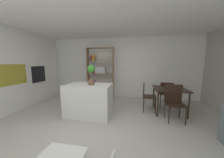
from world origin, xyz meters
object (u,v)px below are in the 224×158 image
(kitchen_island, at_px, (89,100))
(dining_chair_island_side, at_px, (147,94))
(potted_plant_on_island, at_px, (91,73))
(open_bookshelf, at_px, (99,73))
(dining_chair_near, at_px, (174,99))
(dining_chair_far, at_px, (166,92))
(built_in_oven, at_px, (39,74))
(dining_table, at_px, (170,91))

(kitchen_island, bearing_deg, dining_chair_island_side, 21.50)
(potted_plant_on_island, height_order, open_bookshelf, open_bookshelf)
(dining_chair_island_side, distance_m, dining_chair_near, 0.81)
(kitchen_island, xyz_separation_m, dining_chair_far, (2.34, 1.12, 0.07))
(built_in_oven, relative_size, potted_plant_on_island, 1.10)
(kitchen_island, bearing_deg, dining_chair_far, 25.58)
(dining_chair_island_side, bearing_deg, open_bookshelf, 65.58)
(dining_chair_far, relative_size, dining_chair_island_side, 0.98)
(kitchen_island, xyz_separation_m, dining_chair_near, (2.34, 0.19, 0.10))
(potted_plant_on_island, distance_m, open_bookshelf, 1.85)
(potted_plant_on_island, distance_m, dining_table, 2.41)
(potted_plant_on_island, height_order, dining_chair_near, potted_plant_on_island)
(potted_plant_on_island, xyz_separation_m, dining_chair_far, (2.25, 1.16, -0.71))
(built_in_oven, height_order, potted_plant_on_island, potted_plant_on_island)
(built_in_oven, xyz_separation_m, open_bookshelf, (2.04, 1.07, -0.01))
(dining_table, distance_m, dining_chair_near, 0.48)
(built_in_oven, xyz_separation_m, dining_table, (4.62, -0.06, -0.43))
(dining_chair_near, bearing_deg, dining_chair_island_side, 141.98)
(dining_chair_island_side, bearing_deg, built_in_oven, 95.04)
(open_bookshelf, bearing_deg, dining_chair_island_side, -30.24)
(dining_chair_near, bearing_deg, dining_table, 86.89)
(kitchen_island, height_order, dining_chair_far, kitchen_island)
(open_bookshelf, relative_size, dining_chair_far, 2.45)
(built_in_oven, relative_size, open_bookshelf, 0.28)
(dining_chair_island_side, bearing_deg, dining_chair_near, -119.66)
(kitchen_island, bearing_deg, dining_table, 15.53)
(dining_table, relative_size, dining_chair_far, 1.04)
(dining_table, bearing_deg, open_bookshelf, 156.44)
(kitchen_island, relative_size, open_bookshelf, 0.59)
(dining_chair_far, distance_m, dining_chair_island_side, 0.81)
(kitchen_island, distance_m, dining_chair_far, 2.60)
(potted_plant_on_island, xyz_separation_m, dining_chair_near, (2.24, 0.22, -0.68))
(kitchen_island, distance_m, open_bookshelf, 1.90)
(potted_plant_on_island, bearing_deg, open_bookshelf, 100.68)
(open_bookshelf, bearing_deg, potted_plant_on_island, -79.32)
(dining_chair_island_side, bearing_deg, dining_table, -84.97)
(dining_chair_far, height_order, dining_chair_near, dining_chair_near)
(open_bookshelf, distance_m, dining_chair_island_side, 2.29)
(potted_plant_on_island, distance_m, dining_chair_near, 2.35)
(built_in_oven, relative_size, dining_chair_far, 0.68)
(kitchen_island, xyz_separation_m, open_bookshelf, (-0.24, 1.78, 0.63))
(built_in_oven, height_order, dining_chair_near, built_in_oven)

